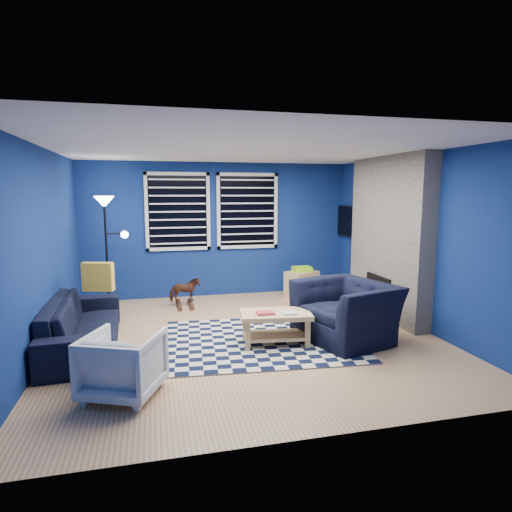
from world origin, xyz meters
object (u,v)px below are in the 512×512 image
at_px(tv, 350,222).
at_px(cabinet, 302,283).
at_px(armchair_big, 346,312).
at_px(floor_lamp, 106,217).
at_px(rocking_horse, 185,290).
at_px(sofa, 83,324).
at_px(coffee_table, 275,321).
at_px(armchair_bent, 123,364).

height_order(tv, cabinet, tv).
xyz_separation_m(armchair_big, floor_lamp, (-3.18, 2.27, 1.16)).
bearing_deg(rocking_horse, tv, -93.45).
distance_m(sofa, coffee_table, 2.43).
height_order(rocking_horse, floor_lamp, floor_lamp).
xyz_separation_m(tv, floor_lamp, (-4.38, -0.15, 0.15)).
xyz_separation_m(armchair_bent, floor_lamp, (-0.40, 3.22, 1.23)).
height_order(rocking_horse, cabinet, cabinet).
relative_size(sofa, floor_lamp, 1.13).
bearing_deg(tv, sofa, -157.27).
bearing_deg(armchair_big, tv, 136.26).
relative_size(sofa, armchair_bent, 3.08).
relative_size(tv, rocking_horse, 1.96).
height_order(armchair_big, rocking_horse, armchair_big).
bearing_deg(cabinet, sofa, -176.16).
bearing_deg(cabinet, coffee_table, -141.04).
bearing_deg(coffee_table, sofa, 168.87).
relative_size(armchair_big, floor_lamp, 0.63).
bearing_deg(armchair_big, sofa, -116.02).
bearing_deg(armchair_big, rocking_horse, -155.61).
distance_m(tv, armchair_bent, 5.33).
relative_size(armchair_big, coffee_table, 1.24).
distance_m(tv, rocking_horse, 3.36).
xyz_separation_m(rocking_horse, floor_lamp, (-1.22, 0.07, 1.26)).
bearing_deg(rocking_horse, floor_lamp, 79.18).
relative_size(sofa, rocking_horse, 4.18).
distance_m(tv, sofa, 5.05).
height_order(tv, armchair_bent, tv).
bearing_deg(armchair_bent, floor_lamp, -59.72).
distance_m(coffee_table, cabinet, 2.66).
height_order(sofa, coffee_table, sofa).
height_order(tv, armchair_big, tv).
distance_m(armchair_bent, coffee_table, 2.07).
height_order(tv, floor_lamp, floor_lamp).
relative_size(armchair_bent, cabinet, 1.01).
xyz_separation_m(rocking_horse, coffee_table, (0.99, -2.15, 0.02)).
relative_size(rocking_horse, floor_lamp, 0.27).
bearing_deg(cabinet, armchair_bent, -155.92).
xyz_separation_m(tv, cabinet, (-0.96, -0.00, -1.15)).
bearing_deg(floor_lamp, rocking_horse, -3.32).
relative_size(sofa, coffee_table, 2.23).
bearing_deg(sofa, armchair_big, -101.75).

